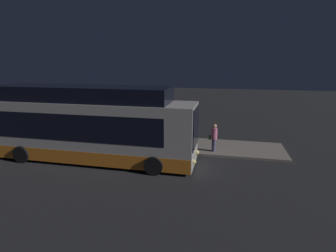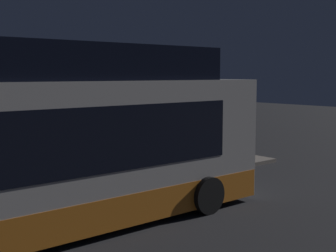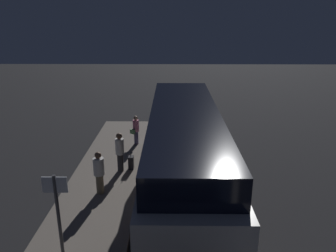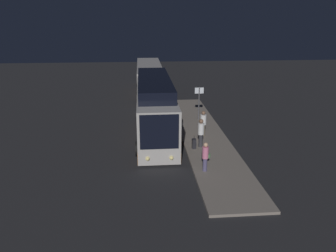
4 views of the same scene
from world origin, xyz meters
TOP-DOWN VIEW (x-y plane):
  - ground at (0.00, 0.00)m, footprint 80.00×80.00m
  - platform at (0.00, 3.16)m, footprint 20.00×3.12m
  - bus_lead at (-0.68, -0.19)m, footprint 11.35×2.72m
  - passenger_boarding at (2.40, 2.59)m, footprint 0.55×0.55m
  - passenger_waiting at (5.82, 2.23)m, footprint 0.59×0.56m
  - passenger_with_bags at (0.38, 3.12)m, footprint 0.47×0.47m
  - suitcase at (2.63, 2.13)m, footprint 0.33×0.24m

SIDE VIEW (x-z plane):
  - ground at x=0.00m, z-range 0.00..0.00m
  - platform at x=0.00m, z-range 0.00..0.14m
  - suitcase at x=2.63m, z-range 0.02..0.88m
  - passenger_waiting at x=5.82m, z-range 0.21..1.84m
  - passenger_with_bags at x=0.38m, z-range 0.20..1.99m
  - passenger_boarding at x=2.40m, z-range 0.22..2.07m
  - bus_lead at x=-0.68m, z-range -0.18..3.83m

